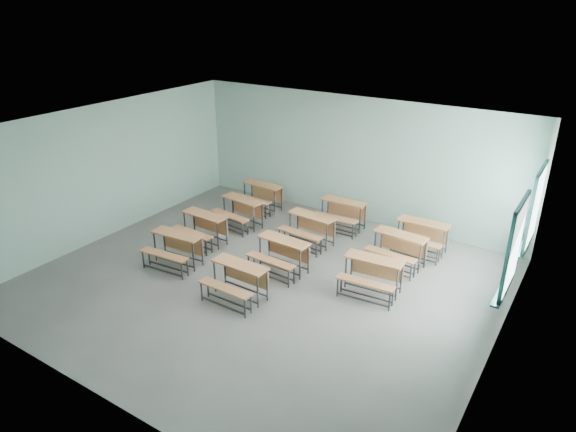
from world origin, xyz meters
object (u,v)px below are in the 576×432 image
desk_unit_r1c0 (202,225)px  desk_unit_r3c2 (421,233)px  desk_unit_r0c0 (175,245)px  desk_unit_r2c0 (240,209)px  desk_unit_r3c1 (342,210)px  desk_unit_r3c0 (260,193)px  desk_unit_r2c1 (309,225)px  desk_unit_r0c1 (237,277)px  desk_unit_r1c1 (281,251)px  desk_unit_r2c2 (398,245)px  desk_unit_r1c2 (372,271)px

desk_unit_r1c0 → desk_unit_r3c2: bearing=29.7°
desk_unit_r3c2 → desk_unit_r0c0: bearing=-141.1°
desk_unit_r2c0 → desk_unit_r3c1: 2.57m
desk_unit_r1c0 → desk_unit_r3c0: 2.43m
desk_unit_r2c1 → desk_unit_r3c1: bearing=84.4°
desk_unit_r0c1 → desk_unit_r1c1: (0.12, 1.35, 0.00)m
desk_unit_r1c0 → desk_unit_r2c0: bearing=85.3°
desk_unit_r2c2 → desk_unit_r3c1: 2.20m
desk_unit_r0c0 → desk_unit_r0c1: 2.00m
desk_unit_r2c2 → desk_unit_r3c0: bearing=171.6°
desk_unit_r0c0 → desk_unit_r2c2: same height
desk_unit_r1c2 → desk_unit_r2c1: (-2.13, 1.19, 0.00)m
desk_unit_r0c1 → desk_unit_r2c2: 3.61m
desk_unit_r3c1 → desk_unit_r1c2: bearing=-52.3°
desk_unit_r1c2 → desk_unit_r3c1: (-1.90, 2.41, 0.00)m
desk_unit_r2c0 → desk_unit_r3c2: (4.35, 1.09, 0.00)m
desk_unit_r2c2 → desk_unit_r3c1: bearing=154.9°
desk_unit_r1c2 → desk_unit_r2c1: 2.44m
desk_unit_r2c1 → desk_unit_r0c1: bearing=-84.2°
desk_unit_r0c1 → desk_unit_r2c1: (-0.04, 2.79, 0.00)m
desk_unit_r2c0 → desk_unit_r3c0: size_ratio=1.04×
desk_unit_r1c1 → desk_unit_r3c0: bearing=136.0°
desk_unit_r0c0 → desk_unit_r2c1: 3.12m
desk_unit_r3c1 → desk_unit_r3c2: (2.12, -0.19, 0.00)m
desk_unit_r2c2 → desk_unit_r3c0: same height
desk_unit_r0c0 → desk_unit_r2c1: bearing=47.2°
desk_unit_r1c2 → desk_unit_r2c0: 4.28m
desk_unit_r2c0 → desk_unit_r3c1: (2.23, 1.28, 0.00)m
desk_unit_r0c1 → desk_unit_r2c2: same height
desk_unit_r1c0 → desk_unit_r3c1: bearing=49.0°
desk_unit_r1c0 → desk_unit_r1c2: bearing=3.8°
desk_unit_r1c1 → desk_unit_r1c2: size_ratio=0.99×
desk_unit_r1c0 → desk_unit_r2c1: bearing=33.6°
desk_unit_r1c0 → desk_unit_r1c2: 4.29m
desk_unit_r1c0 → desk_unit_r3c0: (-0.05, 2.43, 0.00)m
desk_unit_r0c1 → desk_unit_r3c0: (-2.24, 3.91, 0.00)m
desk_unit_r3c0 → desk_unit_r2c2: bearing=-9.1°
desk_unit_r1c2 → desk_unit_r2c2: size_ratio=1.00×
desk_unit_r2c0 → desk_unit_r2c1: same height
desk_unit_r1c1 → desk_unit_r3c0: size_ratio=1.00×
desk_unit_r0c1 → desk_unit_r2c1: bearing=91.6°
desk_unit_r2c2 → desk_unit_r3c2: (0.21, 0.89, 0.00)m
desk_unit_r1c0 → desk_unit_r1c2: size_ratio=0.98×
desk_unit_r2c0 → desk_unit_r2c2: (4.15, 0.20, 0.00)m
desk_unit_r1c0 → desk_unit_r2c2: same height
desk_unit_r0c0 → desk_unit_r1c1: size_ratio=1.01×
desk_unit_r3c2 → desk_unit_r2c2: bearing=-103.3°
desk_unit_r0c0 → desk_unit_r3c0: (-0.27, 3.57, 0.00)m
desk_unit_r1c2 → desk_unit_r2c0: bearing=160.4°
desk_unit_r0c0 → desk_unit_r2c0: size_ratio=0.97×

